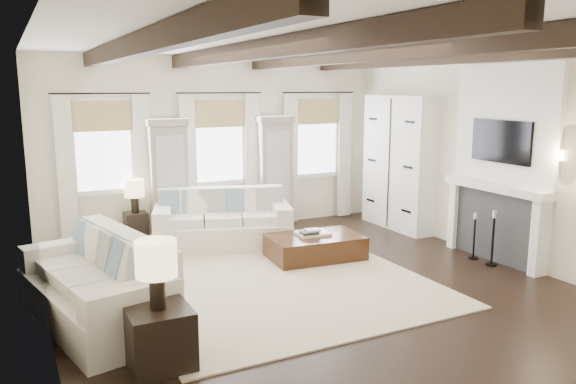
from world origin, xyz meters
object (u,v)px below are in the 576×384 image
sofa_left (101,287)px  side_table_front (160,338)px  side_table_back (136,228)px  sofa_back (223,223)px  ottoman (315,247)px

sofa_left → side_table_front: size_ratio=4.24×
side_table_front → side_table_back: side_table_front is taller
sofa_back → side_table_back: 1.50m
side_table_front → side_table_back: 4.51m
ottoman → sofa_left: bearing=-158.8°
sofa_left → ottoman: sofa_left is taller
sofa_back → side_table_front: (-2.00, -3.68, -0.10)m
sofa_back → side_table_front: 4.19m
sofa_back → sofa_left: bearing=-135.1°
sofa_left → sofa_back: bearing=44.9°
side_table_front → sofa_back: bearing=61.4°
side_table_front → ottoman: bearing=37.6°
ottoman → side_table_front: (-3.04, -2.34, 0.11)m
sofa_back → ottoman: bearing=-52.3°
sofa_back → ottoman: size_ratio=1.72×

